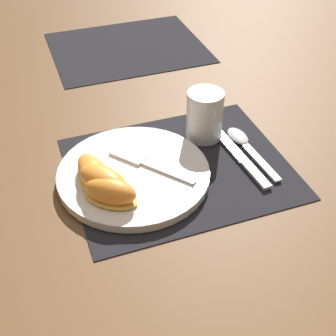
{
  "coord_description": "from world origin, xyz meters",
  "views": [
    {
      "loc": [
        -0.25,
        -0.63,
        0.56
      ],
      "look_at": [
        -0.03,
        -0.02,
        0.02
      ],
      "focal_mm": 50.0,
      "sensor_mm": 36.0,
      "label": 1
    }
  ],
  "objects_px": {
    "juice_glass": "(204,118)",
    "spoon": "(244,143)",
    "citrus_wedge_2": "(111,192)",
    "plate": "(134,174)",
    "fork": "(146,163)",
    "knife": "(241,158)",
    "citrus_wedge_0": "(96,177)",
    "citrus_wedge_1": "(104,183)"
  },
  "relations": [
    {
      "from": "juice_glass",
      "to": "spoon",
      "type": "height_order",
      "value": "juice_glass"
    },
    {
      "from": "juice_glass",
      "to": "citrus_wedge_2",
      "type": "height_order",
      "value": "juice_glass"
    },
    {
      "from": "plate",
      "to": "fork",
      "type": "height_order",
      "value": "fork"
    },
    {
      "from": "juice_glass",
      "to": "knife",
      "type": "xyz_separation_m",
      "value": [
        0.04,
        -0.09,
        -0.04
      ]
    },
    {
      "from": "citrus_wedge_2",
      "to": "citrus_wedge_0",
      "type": "bearing_deg",
      "value": 105.18
    },
    {
      "from": "fork",
      "to": "citrus_wedge_0",
      "type": "relative_size",
      "value": 1.09
    },
    {
      "from": "citrus_wedge_0",
      "to": "citrus_wedge_1",
      "type": "distance_m",
      "value": 0.03
    },
    {
      "from": "knife",
      "to": "citrus_wedge_2",
      "type": "relative_size",
      "value": 1.94
    },
    {
      "from": "juice_glass",
      "to": "knife",
      "type": "distance_m",
      "value": 0.11
    },
    {
      "from": "juice_glass",
      "to": "knife",
      "type": "height_order",
      "value": "juice_glass"
    },
    {
      "from": "spoon",
      "to": "citrus_wedge_1",
      "type": "xyz_separation_m",
      "value": [
        -0.3,
        -0.06,
        0.03
      ]
    },
    {
      "from": "spoon",
      "to": "fork",
      "type": "distance_m",
      "value": 0.21
    },
    {
      "from": "plate",
      "to": "knife",
      "type": "distance_m",
      "value": 0.21
    },
    {
      "from": "citrus_wedge_1",
      "to": "spoon",
      "type": "bearing_deg",
      "value": 10.94
    },
    {
      "from": "plate",
      "to": "knife",
      "type": "height_order",
      "value": "plate"
    },
    {
      "from": "plate",
      "to": "spoon",
      "type": "distance_m",
      "value": 0.24
    },
    {
      "from": "plate",
      "to": "citrus_wedge_0",
      "type": "bearing_deg",
      "value": -171.2
    },
    {
      "from": "citrus_wedge_2",
      "to": "citrus_wedge_1",
      "type": "bearing_deg",
      "value": 100.99
    },
    {
      "from": "citrus_wedge_0",
      "to": "citrus_wedge_1",
      "type": "xyz_separation_m",
      "value": [
        0.01,
        -0.02,
        0.0
      ]
    },
    {
      "from": "juice_glass",
      "to": "citrus_wedge_2",
      "type": "bearing_deg",
      "value": -148.78
    },
    {
      "from": "knife",
      "to": "citrus_wedge_2",
      "type": "distance_m",
      "value": 0.27
    },
    {
      "from": "fork",
      "to": "citrus_wedge_2",
      "type": "distance_m",
      "value": 0.11
    },
    {
      "from": "citrus_wedge_1",
      "to": "citrus_wedge_2",
      "type": "xyz_separation_m",
      "value": [
        0.01,
        -0.03,
        -0.0
      ]
    },
    {
      "from": "spoon",
      "to": "citrus_wedge_1",
      "type": "bearing_deg",
      "value": -169.06
    },
    {
      "from": "fork",
      "to": "citrus_wedge_1",
      "type": "bearing_deg",
      "value": -153.04
    },
    {
      "from": "knife",
      "to": "fork",
      "type": "bearing_deg",
      "value": 171.68
    },
    {
      "from": "juice_glass",
      "to": "citrus_wedge_1",
      "type": "distance_m",
      "value": 0.26
    },
    {
      "from": "fork",
      "to": "citrus_wedge_0",
      "type": "bearing_deg",
      "value": -167.51
    },
    {
      "from": "spoon",
      "to": "citrus_wedge_2",
      "type": "relative_size",
      "value": 1.7
    },
    {
      "from": "juice_glass",
      "to": "spoon",
      "type": "bearing_deg",
      "value": -40.7
    },
    {
      "from": "spoon",
      "to": "citrus_wedge_2",
      "type": "height_order",
      "value": "citrus_wedge_2"
    },
    {
      "from": "knife",
      "to": "spoon",
      "type": "relative_size",
      "value": 1.14
    },
    {
      "from": "plate",
      "to": "spoon",
      "type": "bearing_deg",
      "value": 5.54
    },
    {
      "from": "citrus_wedge_1",
      "to": "citrus_wedge_2",
      "type": "distance_m",
      "value": 0.03
    },
    {
      "from": "spoon",
      "to": "citrus_wedge_2",
      "type": "bearing_deg",
      "value": -164.04
    },
    {
      "from": "juice_glass",
      "to": "fork",
      "type": "xyz_separation_m",
      "value": [
        -0.14,
        -0.07,
        -0.03
      ]
    },
    {
      "from": "citrus_wedge_2",
      "to": "spoon",
      "type": "bearing_deg",
      "value": 15.96
    },
    {
      "from": "fork",
      "to": "citrus_wedge_0",
      "type": "distance_m",
      "value": 0.1
    },
    {
      "from": "juice_glass",
      "to": "citrus_wedge_1",
      "type": "relative_size",
      "value": 0.85
    },
    {
      "from": "knife",
      "to": "citrus_wedge_0",
      "type": "height_order",
      "value": "citrus_wedge_0"
    },
    {
      "from": "juice_glass",
      "to": "spoon",
      "type": "distance_m",
      "value": 0.09
    },
    {
      "from": "citrus_wedge_1",
      "to": "knife",
      "type": "bearing_deg",
      "value": 3.97
    }
  ]
}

